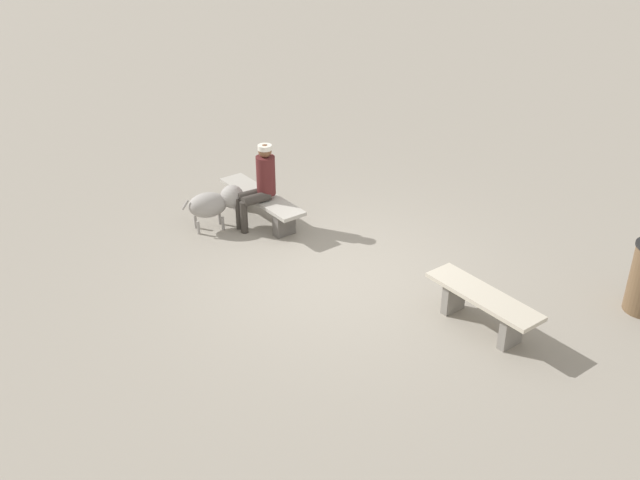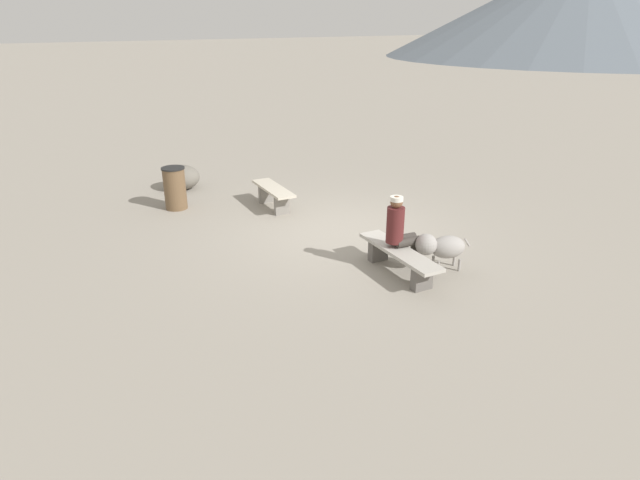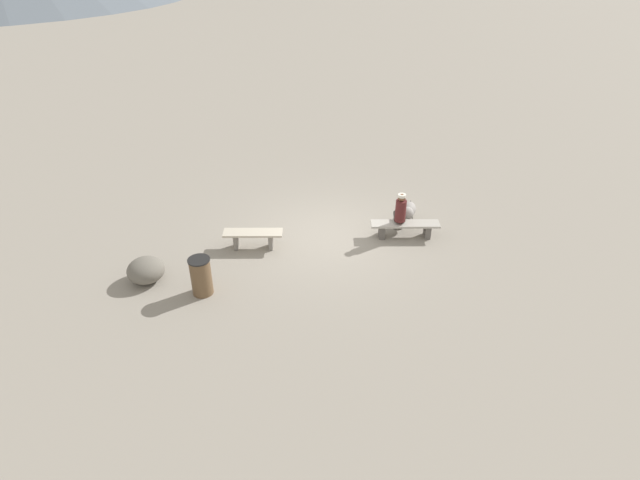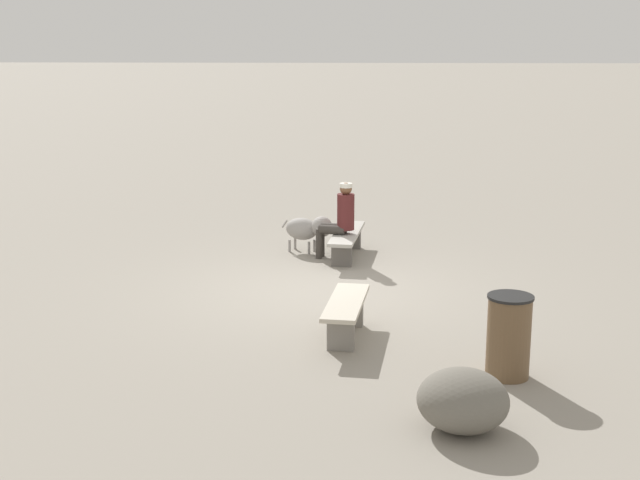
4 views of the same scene
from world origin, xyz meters
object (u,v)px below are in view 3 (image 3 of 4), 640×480
seated_person (400,212)px  bench_right (405,227)px  dog (408,211)px  boulder (146,270)px  bench_left (253,236)px  trash_bin (201,276)px

seated_person → bench_right: bearing=-30.4°
bench_right → dog: dog is taller
seated_person → boulder: bearing=-156.9°
bench_left → dog: 4.34m
bench_right → boulder: boulder is taller
bench_left → dog: bearing=16.0°
bench_right → dog: 0.71m
dog → trash_bin: 6.00m
bench_left → seated_person: bearing=9.2°
bench_right → trash_bin: bearing=-153.9°
trash_bin → bench_right: bearing=19.2°
dog → trash_bin: (-5.47, -2.46, 0.04)m
trash_bin → boulder: bearing=154.4°
seated_person → dog: bearing=65.0°
seated_person → boulder: seated_person is taller
trash_bin → boulder: (-1.34, 0.64, -0.17)m
seated_person → dog: size_ratio=1.44×
trash_bin → boulder: 1.49m
bench_left → trash_bin: size_ratio=1.69×
bench_right → trash_bin: 5.51m
seated_person → bench_left: bearing=-165.9°
bench_right → seated_person: bearing=144.8°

